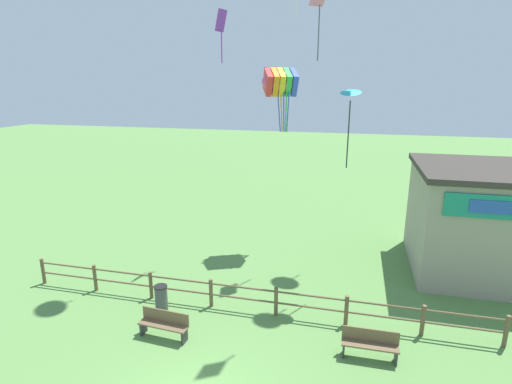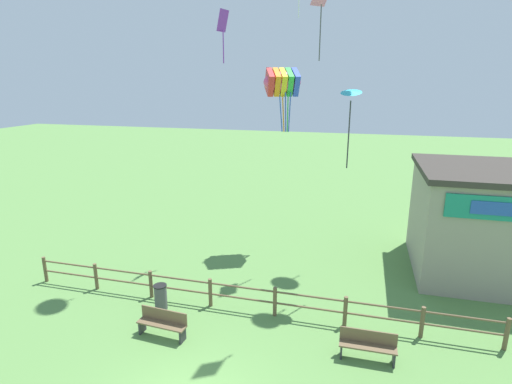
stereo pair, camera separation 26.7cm
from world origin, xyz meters
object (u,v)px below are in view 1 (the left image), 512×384
kite_rainbow_parafoil (280,82)px  kite_pink_diamond (320,4)px  kite_purple_streamer (221,26)px  kite_cyan_delta (350,98)px  seaside_building (500,221)px  trash_bin (161,298)px  park_bench_near_fence (164,323)px  park_bench_by_building (370,343)px

kite_rainbow_parafoil → kite_pink_diamond: 3.83m
kite_purple_streamer → kite_cyan_delta: size_ratio=0.76×
kite_cyan_delta → kite_pink_diamond: (-1.56, 3.07, 3.77)m
kite_purple_streamer → kite_rainbow_parafoil: bearing=27.8°
seaside_building → trash_bin: 14.46m
kite_rainbow_parafoil → kite_pink_diamond: (1.84, -1.04, 3.20)m
seaside_building → kite_rainbow_parafoil: (-9.94, 1.33, 5.77)m
park_bench_near_fence → kite_rainbow_parafoil: bearing=77.5°
seaside_building → kite_rainbow_parafoil: 11.57m
park_bench_near_fence → kite_purple_streamer: (-0.45, 7.88, 10.06)m
park_bench_by_building → kite_rainbow_parafoil: bearing=117.5°
seaside_building → park_bench_by_building: 9.30m
park_bench_by_building → kite_purple_streamer: 14.27m
trash_bin → kite_purple_streamer: kite_purple_streamer is taller
kite_cyan_delta → trash_bin: bearing=-150.2°
kite_cyan_delta → kite_pink_diamond: 5.11m
seaside_building → kite_pink_diamond: bearing=177.9°
kite_rainbow_parafoil → kite_pink_diamond: size_ratio=0.97×
trash_bin → kite_pink_diamond: kite_pink_diamond is taller
seaside_building → park_bench_by_building: seaside_building is taller
park_bench_near_fence → kite_pink_diamond: bearing=64.6°
kite_rainbow_parafoil → seaside_building: bearing=-7.6°
kite_pink_diamond → kite_rainbow_parafoil: bearing=150.6°
seaside_building → kite_rainbow_parafoil: bearing=172.4°
park_bench_near_fence → park_bench_by_building: bearing=4.9°
park_bench_near_fence → kite_pink_diamond: 14.11m
trash_bin → kite_pink_diamond: (4.74, 6.68, 10.85)m
trash_bin → kite_cyan_delta: bearing=29.8°
kite_purple_streamer → kite_cyan_delta: 7.18m
kite_pink_diamond → kite_purple_streamer: bearing=-176.3°
park_bench_near_fence → park_bench_by_building: same height
kite_purple_streamer → kite_pink_diamond: 4.41m
park_bench_near_fence → park_bench_by_building: 6.56m
park_bench_by_building → kite_rainbow_parafoil: 12.37m
trash_bin → kite_rainbow_parafoil: (2.90, 7.72, 7.65)m
seaside_building → trash_bin: bearing=-153.6°
kite_rainbow_parafoil → kite_pink_diamond: bearing=-29.4°
kite_cyan_delta → kite_rainbow_parafoil: bearing=129.6°
kite_cyan_delta → kite_pink_diamond: size_ratio=0.95×
trash_bin → kite_cyan_delta: kite_cyan_delta is taller
seaside_building → kite_cyan_delta: bearing=-157.0°
park_bench_near_fence → kite_purple_streamer: kite_purple_streamer is taller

